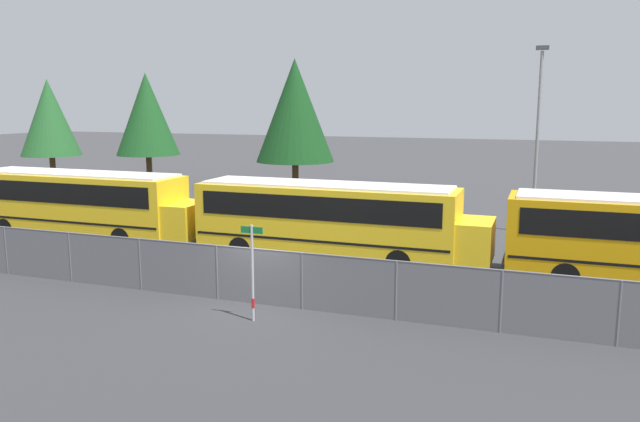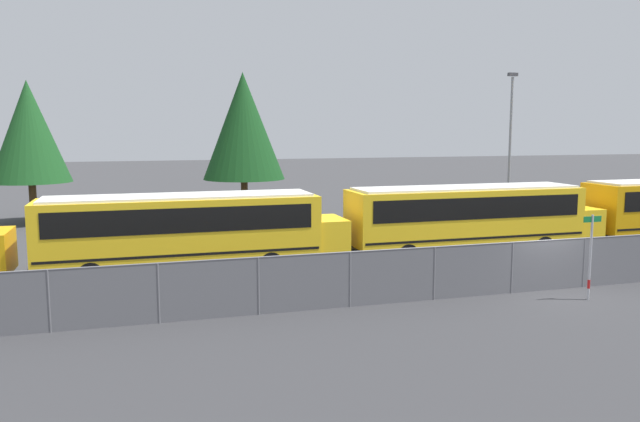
{
  "view_description": "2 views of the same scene",
  "coord_description": "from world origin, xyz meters",
  "px_view_note": "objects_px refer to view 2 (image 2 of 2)",
  "views": [
    {
      "loc": [
        8.47,
        -17.57,
        6.42
      ],
      "look_at": [
        -0.53,
        7.27,
        1.85
      ],
      "focal_mm": 35.0,
      "sensor_mm": 36.0,
      "label": 1
    },
    {
      "loc": [
        -14.08,
        -18.66,
        5.76
      ],
      "look_at": [
        -6.67,
        6.34,
        2.33
      ],
      "focal_mm": 35.0,
      "sensor_mm": 36.0,
      "label": 2
    }
  ],
  "objects_px": {
    "school_bus_2": "(470,215)",
    "tree_3": "(29,132)",
    "school_bus_1": "(188,228)",
    "tree_2": "(243,126)",
    "street_sign": "(590,255)",
    "light_pole": "(510,142)"
  },
  "relations": [
    {
      "from": "light_pole",
      "to": "street_sign",
      "type": "bearing_deg",
      "value": -114.66
    },
    {
      "from": "school_bus_1",
      "to": "tree_2",
      "type": "bearing_deg",
      "value": 72.39
    },
    {
      "from": "tree_3",
      "to": "school_bus_1",
      "type": "bearing_deg",
      "value": -64.51
    },
    {
      "from": "tree_2",
      "to": "tree_3",
      "type": "relative_size",
      "value": 1.07
    },
    {
      "from": "street_sign",
      "to": "tree_2",
      "type": "xyz_separation_m",
      "value": [
        -7.89,
        22.75,
        4.39
      ]
    },
    {
      "from": "school_bus_2",
      "to": "tree_3",
      "type": "bearing_deg",
      "value": 140.84
    },
    {
      "from": "school_bus_2",
      "to": "light_pole",
      "type": "bearing_deg",
      "value": 48.7
    },
    {
      "from": "light_pole",
      "to": "tree_2",
      "type": "distance_m",
      "value": 16.7
    },
    {
      "from": "school_bus_1",
      "to": "tree_3",
      "type": "xyz_separation_m",
      "value": [
        -8.04,
        16.86,
        3.7
      ]
    },
    {
      "from": "light_pole",
      "to": "tree_3",
      "type": "distance_m",
      "value": 29.39
    },
    {
      "from": "street_sign",
      "to": "tree_2",
      "type": "relative_size",
      "value": 0.31
    },
    {
      "from": "school_bus_1",
      "to": "tree_2",
      "type": "xyz_separation_m",
      "value": [
        4.81,
        15.16,
        4.04
      ]
    },
    {
      "from": "street_sign",
      "to": "light_pole",
      "type": "height_order",
      "value": "light_pole"
    },
    {
      "from": "light_pole",
      "to": "tree_2",
      "type": "height_order",
      "value": "tree_2"
    },
    {
      "from": "street_sign",
      "to": "tree_3",
      "type": "distance_m",
      "value": 32.31
    },
    {
      "from": "school_bus_1",
      "to": "tree_2",
      "type": "relative_size",
      "value": 1.3
    },
    {
      "from": "school_bus_2",
      "to": "tree_2",
      "type": "bearing_deg",
      "value": 117.21
    },
    {
      "from": "light_pole",
      "to": "tree_2",
      "type": "xyz_separation_m",
      "value": [
        -15.41,
        6.37,
        0.98
      ]
    },
    {
      "from": "school_bus_2",
      "to": "tree_2",
      "type": "height_order",
      "value": "tree_2"
    },
    {
      "from": "school_bus_1",
      "to": "light_pole",
      "type": "bearing_deg",
      "value": 23.49
    },
    {
      "from": "school_bus_2",
      "to": "tree_3",
      "type": "height_order",
      "value": "tree_3"
    },
    {
      "from": "school_bus_1",
      "to": "school_bus_2",
      "type": "xyz_separation_m",
      "value": [
        12.57,
        0.07,
        0.0
      ]
    }
  ]
}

